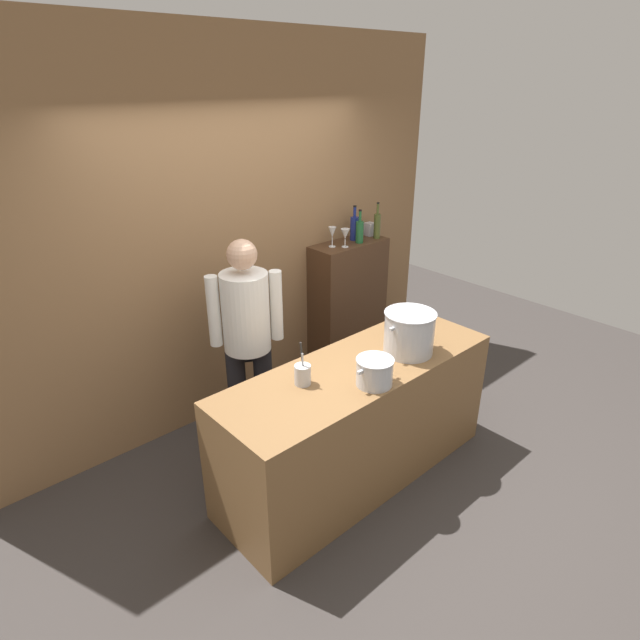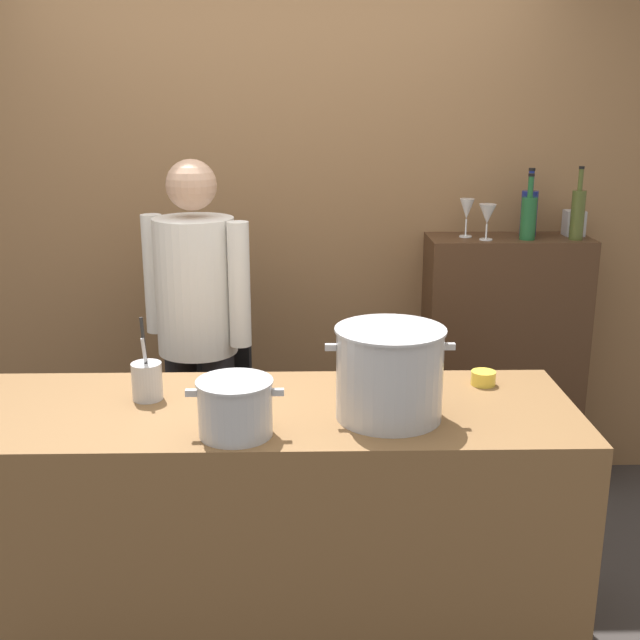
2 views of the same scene
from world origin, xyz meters
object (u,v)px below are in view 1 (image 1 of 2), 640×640
Objects in this scene: butter_jar at (409,320)px; utensil_crock at (303,374)px; chef at (247,333)px; spice_tin_silver at (370,229)px; stockpot_large at (409,333)px; wine_glass_tall at (332,233)px; wine_bottle_green at (360,231)px; wine_bottle_cobalt at (354,228)px; wine_glass_wide at (345,234)px; stockpot_small at (375,372)px; wine_bottle_olive at (377,225)px.

utensil_crock is at bearing -174.44° from butter_jar.
chef reaches higher than spice_tin_silver.
stockpot_large is 1.42m from wine_glass_tall.
wine_bottle_green is (1.58, 1.04, 0.40)m from utensil_crock.
wine_bottle_cobalt is 1.92× the size of wine_glass_wide.
stockpot_small is 0.94× the size of wine_bottle_cobalt.
utensil_crock is at bearing -150.03° from wine_bottle_olive.
wine_glass_wide is at bearing 36.83° from utensil_crock.
stockpot_large is 1.60m from wine_bottle_olive.
spice_tin_silver is at bearing 22.76° from wine_bottle_green.
wine_bottle_cobalt is (1.52, 0.42, 0.42)m from chef.
wine_bottle_olive is at bearing 0.36° from wine_glass_wide.
stockpot_large is 3.46× the size of spice_tin_silver.
stockpot_large is 2.29× the size of wine_glass_tall.
wine_glass_tall reaches higher than stockpot_large.
chef is 1.35m from wine_glass_tall.
wine_bottle_olive reaches higher than spice_tin_silver.
butter_jar is at bearing -112.20° from wine_bottle_cobalt.
stockpot_small is 1.66× the size of wine_glass_tall.
stockpot_large is 4.67× the size of butter_jar.
chef is at bearing 83.42° from utensil_crock.
wine_glass_tall reaches higher than wine_glass_wide.
stockpot_small is 1.03× the size of utensil_crock.
butter_jar is (1.10, -0.60, -0.04)m from chef.
wine_glass_tall is (1.30, 1.12, 0.42)m from utensil_crock.
wine_bottle_olive is (1.47, 1.34, 0.40)m from stockpot_small.
wine_bottle_cobalt is 0.22m from wine_bottle_olive.
wine_bottle_cobalt is at bearing -177.37° from spice_tin_silver.
wine_glass_tall is at bearing 69.15° from stockpot_large.
wine_glass_wide is 1.39× the size of spice_tin_silver.
chef is at bearing 129.24° from stockpot_large.
wine_bottle_olive reaches higher than stockpot_large.
stockpot_small is 0.89× the size of wine_bottle_olive.
butter_jar is at bearing -112.78° from wine_bottle_green.
chef reaches higher than butter_jar.
stockpot_small is 2.11m from spice_tin_silver.
wine_bottle_green is at bearing 67.22° from butter_jar.
utensil_crock is 1.77m from wine_glass_wide.
butter_jar is (1.18, 0.12, -0.04)m from utensil_crock.
chef is at bearing 103.46° from stockpot_small.
wine_glass_tall is at bearing -175.85° from wine_bottle_cobalt.
spice_tin_silver is (1.50, 1.45, 0.34)m from stockpot_small.
chef is at bearing -166.26° from wine_glass_wide.
chef reaches higher than stockpot_small.
spice_tin_silver is at bearing 58.26° from butter_jar.
wine_bottle_olive reaches higher than utensil_crock.
stockpot_small is (0.24, -1.02, 0.02)m from chef.
wine_bottle_green reaches higher than stockpot_small.
wine_glass_wide is at bearing -165.47° from spice_tin_silver.
spice_tin_silver reaches higher than butter_jar.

